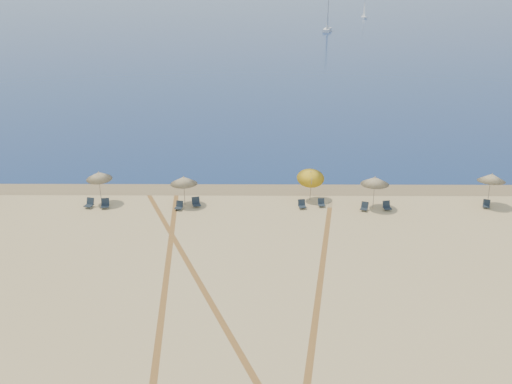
% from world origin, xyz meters
% --- Properties ---
extents(ocean, '(500.00, 500.00, 0.00)m').
position_xyz_m(ocean, '(0.00, 225.00, 0.01)').
color(ocean, '#0C2151').
rests_on(ocean, ground).
extents(wet_sand, '(500.00, 500.00, 0.00)m').
position_xyz_m(wet_sand, '(0.00, 24.00, 0.00)').
color(wet_sand, olive).
rests_on(wet_sand, ground).
extents(umbrella_1, '(1.93, 1.97, 2.62)m').
position_xyz_m(umbrella_1, '(-11.77, 20.85, 2.25)').
color(umbrella_1, gray).
rests_on(umbrella_1, ground).
extents(umbrella_2, '(2.04, 2.04, 2.32)m').
position_xyz_m(umbrella_2, '(-5.40, 20.63, 1.98)').
color(umbrella_2, gray).
rests_on(umbrella_2, ground).
extents(umbrella_3, '(2.09, 2.14, 2.73)m').
position_xyz_m(umbrella_3, '(4.16, 21.58, 2.04)').
color(umbrella_3, gray).
rests_on(umbrella_3, ground).
extents(umbrella_4, '(2.09, 2.09, 2.51)m').
position_xyz_m(umbrella_4, '(8.75, 20.12, 2.17)').
color(umbrella_4, gray).
rests_on(umbrella_4, ground).
extents(umbrella_5, '(2.03, 2.06, 2.61)m').
position_xyz_m(umbrella_5, '(17.47, 20.57, 2.27)').
color(umbrella_5, gray).
rests_on(umbrella_5, ground).
extents(chair_2, '(0.75, 0.82, 0.71)m').
position_xyz_m(chair_2, '(-12.48, 20.10, 0.31)').
color(chair_2, black).
rests_on(chair_2, ground).
extents(chair_3, '(0.66, 0.75, 0.70)m').
position_xyz_m(chair_3, '(-11.29, 20.02, 0.31)').
color(chair_3, black).
rests_on(chair_3, ground).
extents(chair_4, '(0.64, 0.71, 0.63)m').
position_xyz_m(chair_4, '(-5.72, 19.73, 0.28)').
color(chair_4, black).
rests_on(chair_4, ground).
extents(chair_5, '(0.75, 0.82, 0.70)m').
position_xyz_m(chair_5, '(-4.50, 20.31, 0.31)').
color(chair_5, black).
rests_on(chair_5, ground).
extents(chair_6, '(0.63, 0.70, 0.64)m').
position_xyz_m(chair_6, '(3.43, 20.05, 0.28)').
color(chair_6, black).
rests_on(chair_6, ground).
extents(chair_7, '(0.54, 0.62, 0.59)m').
position_xyz_m(chair_7, '(4.92, 20.40, 0.26)').
color(chair_7, black).
rests_on(chair_7, ground).
extents(chair_8, '(0.70, 0.75, 0.62)m').
position_xyz_m(chair_8, '(8.03, 19.65, 0.27)').
color(chair_8, black).
rests_on(chair_8, ground).
extents(chair_9, '(0.65, 0.73, 0.66)m').
position_xyz_m(chair_9, '(9.71, 19.76, 0.29)').
color(chair_9, black).
rests_on(chair_9, ground).
extents(chair_10, '(0.68, 0.73, 0.61)m').
position_xyz_m(chair_10, '(17.24, 20.20, 0.27)').
color(chair_10, black).
rests_on(chair_10, ground).
extents(sailboat_0, '(3.20, 6.98, 10.08)m').
position_xyz_m(sailboat_0, '(18.65, 142.62, 3.05)').
color(sailboat_0, white).
rests_on(sailboat_0, ocean).
extents(sailboat_1, '(1.53, 4.49, 6.55)m').
position_xyz_m(sailboat_1, '(35.69, 184.68, 1.98)').
color(sailboat_1, white).
rests_on(sailboat_1, ocean).
extents(tire_tracks, '(42.50, 41.16, 0.00)m').
position_xyz_m(tire_tracks, '(-2.16, 9.98, 0.00)').
color(tire_tracks, tan).
rests_on(tire_tracks, ground).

